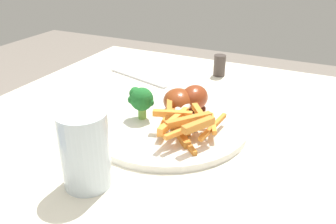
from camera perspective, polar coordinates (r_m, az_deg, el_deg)
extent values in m
cube|color=silver|center=(0.64, -3.15, -5.22)|extent=(0.95, 0.77, 0.03)
cylinder|color=#ACA695|center=(1.14, 23.27, -14.68)|extent=(0.06, 0.06, 0.71)
cylinder|color=#ACA695|center=(1.28, -6.71, -7.45)|extent=(0.06, 0.06, 0.71)
cylinder|color=white|center=(0.67, 0.00, -2.01)|extent=(0.29, 0.29, 0.01)
cylinder|color=#7FB44B|center=(0.67, -4.10, -0.11)|extent=(0.02, 0.02, 0.02)
sphere|color=#1F6B2A|center=(0.66, -4.18, 2.05)|extent=(0.04, 0.04, 0.04)
sphere|color=#1F6B2A|center=(0.67, -5.31, 2.97)|extent=(0.02, 0.02, 0.02)
sphere|color=#1F6B2A|center=(0.65, -3.53, 1.78)|extent=(0.01, 0.01, 0.01)
sphere|color=#1F6B2A|center=(0.66, -2.85, 1.50)|extent=(0.01, 0.01, 0.01)
sphere|color=#1F6B2A|center=(0.67, -5.19, 3.13)|extent=(0.02, 0.02, 0.02)
sphere|color=#1F6B2A|center=(0.67, -4.10, 3.10)|extent=(0.02, 0.02, 0.02)
sphere|color=#1F6B2A|center=(0.66, -5.67, 1.95)|extent=(0.02, 0.02, 0.02)
cube|color=orange|center=(0.62, 2.66, -3.23)|extent=(0.07, 0.04, 0.01)
cube|color=orange|center=(0.62, 5.05, -0.27)|extent=(0.06, 0.05, 0.01)
cube|color=orange|center=(0.61, 0.71, -0.27)|extent=(0.03, 0.07, 0.01)
cube|color=#F99938|center=(0.63, -0.25, -1.47)|extent=(0.09, 0.03, 0.01)
cube|color=orange|center=(0.65, 1.54, -1.39)|extent=(0.08, 0.05, 0.01)
cube|color=orange|center=(0.61, 4.46, -1.09)|extent=(0.06, 0.04, 0.01)
cube|color=orange|center=(0.60, 2.79, -4.64)|extent=(0.06, 0.06, 0.01)
cube|color=orange|center=(0.64, 0.22, 0.38)|extent=(0.07, 0.04, 0.01)
cube|color=#F99737|center=(0.65, 2.62, -1.63)|extent=(0.07, 0.05, 0.01)
cube|color=orange|center=(0.60, 0.94, -1.28)|extent=(0.09, 0.02, 0.01)
cube|color=orange|center=(0.62, 1.60, -3.04)|extent=(0.08, 0.08, 0.01)
cube|color=orange|center=(0.59, 3.20, -1.29)|extent=(0.07, 0.06, 0.01)
cube|color=orange|center=(0.58, 2.00, -3.09)|extent=(0.06, 0.03, 0.01)
cube|color=orange|center=(0.57, 4.83, -2.06)|extent=(0.06, 0.04, 0.01)
cube|color=#F99536|center=(0.62, 7.08, -1.79)|extent=(0.07, 0.03, 0.01)
cube|color=orange|center=(0.64, 3.00, -1.57)|extent=(0.02, 0.07, 0.01)
cube|color=orange|center=(0.61, 7.15, -2.29)|extent=(0.10, 0.02, 0.01)
cylinder|color=#5E1F0E|center=(0.72, 4.13, 0.59)|extent=(0.05, 0.05, 0.00)
ellipsoid|color=maroon|center=(0.71, 4.19, 2.28)|extent=(0.07, 0.05, 0.05)
cylinder|color=beige|center=(0.66, 2.56, 0.44)|extent=(0.03, 0.01, 0.01)
sphere|color=silver|center=(0.65, 1.98, -0.17)|extent=(0.02, 0.02, 0.02)
cylinder|color=#60220E|center=(0.70, 1.61, 0.19)|extent=(0.05, 0.05, 0.00)
ellipsoid|color=brown|center=(0.69, 1.63, 1.81)|extent=(0.08, 0.08, 0.05)
cylinder|color=beige|center=(0.64, 1.47, -0.48)|extent=(0.05, 0.03, 0.01)
sphere|color=silver|center=(0.62, 1.41, -1.38)|extent=(0.02, 0.02, 0.02)
cube|color=silver|center=(0.90, -4.84, 5.40)|extent=(0.07, 0.19, 0.00)
cylinder|color=silver|center=(0.51, -12.99, -5.86)|extent=(0.07, 0.07, 0.11)
cylinder|color=#423833|center=(0.92, 8.14, 7.29)|extent=(0.03, 0.03, 0.05)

